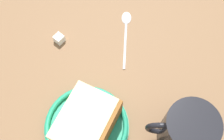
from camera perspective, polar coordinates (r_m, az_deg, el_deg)
name	(u,v)px	position (r cm, az deg, el deg)	size (l,w,h in cm)	color
ground_plane	(109,77)	(54.28, -0.57, -1.36)	(147.52, 147.52, 2.41)	brown
small_plate	(87,127)	(49.19, -5.09, -11.24)	(14.35, 14.35, 2.08)	#1E8C66
cake_slice	(87,123)	(46.09, -5.11, -10.50)	(12.29, 11.29, 5.92)	brown
tea_mug	(186,131)	(46.45, 14.65, -11.67)	(8.04, 10.55, 9.37)	black
teaspoon	(126,26)	(57.84, 2.84, 8.72)	(13.15, 2.13, 0.80)	silver
sugar_cube	(59,39)	(56.66, -10.56, 6.19)	(1.66, 1.66, 1.66)	white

